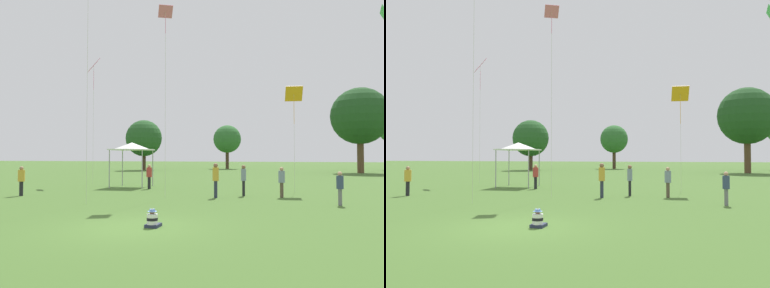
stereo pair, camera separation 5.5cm
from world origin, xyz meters
The scene contains 15 objects.
ground_plane centered at (0.00, 0.00, 0.00)m, with size 300.00×300.00×0.00m, color #426628.
seated_toddler centered at (0.58, 0.20, 0.23)m, with size 0.44×0.54×0.58m.
person_standing_0 centered at (6.73, 7.36, 0.91)m, with size 0.34×0.34×1.53m.
person_standing_1 centered at (-4.84, 12.94, 0.98)m, with size 0.50×0.50×1.66m.
person_standing_2 centered at (1.97, 10.25, 1.06)m, with size 0.39×0.39×1.73m.
person_standing_3 centered at (0.67, 8.88, 1.12)m, with size 0.46×0.46×1.85m.
person_standing_4 centered at (4.05, 10.00, 0.98)m, with size 0.38×0.38×1.64m.
person_standing_6 centered at (-10.01, 6.82, 0.98)m, with size 0.52×0.52×1.66m.
canopy_tent centered at (-6.72, 14.17, 2.92)m, with size 2.89×2.89×3.23m.
kite_0 centered at (4.69, 13.30, 5.98)m, with size 1.12×0.77×6.54m.
kite_3 centered at (-11.15, 16.26, 9.49)m, with size 1.45×1.51×10.19m.
kite_4 centered at (-1.86, 7.96, 9.51)m, with size 0.94×0.87×10.25m.
distant_tree_0 centered at (-19.29, 45.35, 5.17)m, with size 5.88×5.88×8.13m.
distant_tree_1 centered at (-7.56, 55.83, 5.34)m, with size 4.99×4.99×7.87m.
distant_tree_2 centered at (12.84, 43.63, 7.63)m, with size 7.62×7.62×11.49m.
Camera 2 is at (5.05, -10.68, 2.20)m, focal length 35.00 mm.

